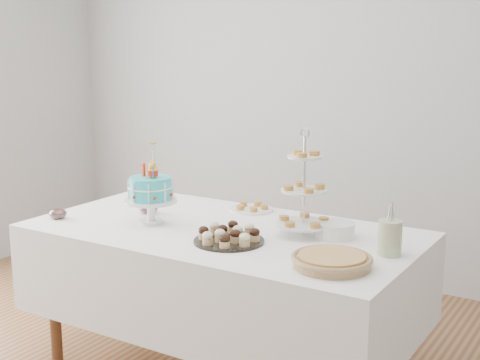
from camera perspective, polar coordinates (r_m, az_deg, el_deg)
The scene contains 11 objects.
walls at distance 2.96m, azimuth -4.72°, elevation 5.34°, with size 5.04×4.04×2.70m.
table at distance 3.38m, azimuth -1.44°, elevation -7.88°, with size 1.92×1.02×0.77m.
birthday_cake at distance 3.41m, azimuth -7.62°, elevation -1.87°, with size 0.27×0.27×0.41m.
cupcake_tray at distance 3.08m, azimuth -0.95°, elevation -4.68°, with size 0.33×0.33×0.07m.
pie at distance 2.78m, azimuth 7.83°, elevation -6.80°, with size 0.34×0.34×0.05m.
tiered_stand at distance 3.16m, azimuth 5.48°, elevation -0.96°, with size 0.27×0.27×0.52m.
plate_stack at distance 3.19m, azimuth 8.10°, elevation -4.23°, with size 0.19×0.19×0.07m.
pastry_plate at distance 3.66m, azimuth 1.01°, elevation -2.38°, with size 0.24×0.24×0.04m.
jam_bowl_a at distance 3.62m, azimuth -15.27°, elevation -2.80°, with size 0.09×0.09×0.06m.
jam_bowl_b at distance 3.63m, azimuth -7.80°, elevation -2.39°, with size 0.10×0.10×0.06m.
utensil_pitcher at distance 2.96m, azimuth 12.66°, elevation -4.72°, with size 0.11×0.10×0.24m.
Camera 1 is at (1.75, -2.36, 1.67)m, focal length 50.00 mm.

